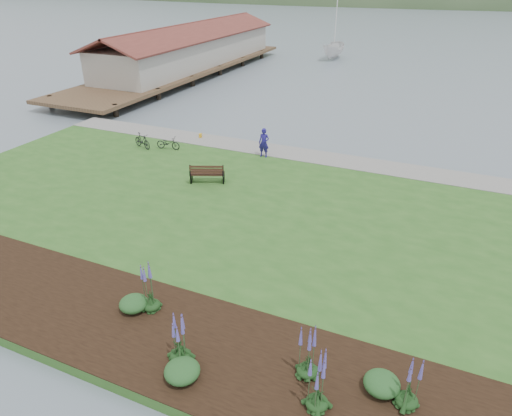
{
  "coord_description": "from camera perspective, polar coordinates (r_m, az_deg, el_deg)",
  "views": [
    {
      "loc": [
        8.56,
        -18.58,
        10.61
      ],
      "look_at": [
        1.37,
        -2.33,
        1.3
      ],
      "focal_mm": 32.0,
      "sensor_mm": 36.0,
      "label": 1
    }
  ],
  "objects": [
    {
      "name": "echium_3",
      "position": [
        13.12,
        18.68,
        -20.14
      ],
      "size": [
        0.62,
        0.62,
        2.0
      ],
      "color": "#123312",
      "rests_on": "garden_bed"
    },
    {
      "name": "shrub_1",
      "position": [
        13.63,
        -9.22,
        -19.47
      ],
      "size": [
        1.02,
        1.02,
        0.51
      ],
      "primitive_type": "ellipsoid",
      "color": "#1E4C21",
      "rests_on": "garden_bed"
    },
    {
      "name": "park_bench",
      "position": [
        24.55,
        -6.13,
        4.34
      ],
      "size": [
        1.95,
        1.38,
        1.12
      ],
      "rotation": [
        0.0,
        0.0,
        0.4
      ],
      "color": "black",
      "rests_on": "lawn"
    },
    {
      "name": "lawn",
      "position": [
        21.36,
        -3.01,
        -1.54
      ],
      "size": [
        34.0,
        20.0,
        0.4
      ],
      "primitive_type": "cube",
      "color": "#2B5C20",
      "rests_on": "ground"
    },
    {
      "name": "ground",
      "position": [
        23.04,
        -0.78,
        0.24
      ],
      "size": [
        600.0,
        600.0,
        0.0
      ],
      "primitive_type": "plane",
      "color": "slate",
      "rests_on": "ground"
    },
    {
      "name": "echium_1",
      "position": [
        13.22,
        6.59,
        -17.56
      ],
      "size": [
        0.62,
        0.62,
        2.05
      ],
      "color": "#123312",
      "rests_on": "garden_bed"
    },
    {
      "name": "shrub_2",
      "position": [
        13.63,
        15.45,
        -20.39
      ],
      "size": [
        0.99,
        0.99,
        0.5
      ],
      "primitive_type": "ellipsoid",
      "color": "#1E4C21",
      "rests_on": "garden_bed"
    },
    {
      "name": "pannier",
      "position": [
        31.74,
        -6.96,
        8.96
      ],
      "size": [
        0.24,
        0.3,
        0.28
      ],
      "primitive_type": "cube",
      "rotation": [
        0.0,
        0.0,
        0.33
      ],
      "color": "gold",
      "rests_on": "lawn"
    },
    {
      "name": "shrub_0",
      "position": [
        16.13,
        -15.06,
        -11.46
      ],
      "size": [
        0.96,
        0.96,
        0.48
      ],
      "primitive_type": "ellipsoid",
      "color": "#1E4C21",
      "rests_on": "garden_bed"
    },
    {
      "name": "person",
      "position": [
        27.86,
        1.0,
        8.45
      ],
      "size": [
        0.8,
        0.59,
        2.08
      ],
      "primitive_type": "imported",
      "rotation": [
        0.0,
        0.0,
        0.09
      ],
      "color": "navy",
      "rests_on": "lawn"
    },
    {
      "name": "echium_2",
      "position": [
        12.53,
        7.8,
        -21.09
      ],
      "size": [
        0.62,
        0.62,
        1.9
      ],
      "color": "#123312",
      "rests_on": "garden_bed"
    },
    {
      "name": "sailboat",
      "position": [
        64.68,
        9.61,
        17.86
      ],
      "size": [
        9.93,
        10.1,
        25.3
      ],
      "primitive_type": "imported",
      "rotation": [
        0.0,
        0.0,
        -0.03
      ],
      "color": "silver",
      "rests_on": "ground"
    },
    {
      "name": "garden_bed",
      "position": [
        14.55,
        -6.33,
        -17.0
      ],
      "size": [
        24.0,
        4.4,
        0.04
      ],
      "primitive_type": "cube",
      "color": "black",
      "rests_on": "lawn"
    },
    {
      "name": "bicycle_b",
      "position": [
        30.4,
        -14.04,
        8.17
      ],
      "size": [
        0.97,
        1.66,
        0.96
      ],
      "primitive_type": "imported",
      "rotation": [
        0.0,
        0.0,
        1.23
      ],
      "color": "black",
      "rests_on": "lawn"
    },
    {
      "name": "echium_4",
      "position": [
        15.6,
        -13.24,
        -9.57
      ],
      "size": [
        0.62,
        0.62,
        2.25
      ],
      "color": "#123312",
      "rests_on": "garden_bed"
    },
    {
      "name": "bicycle_a",
      "position": [
        29.84,
        -10.93,
        7.99
      ],
      "size": [
        0.77,
        1.63,
        0.82
      ],
      "primitive_type": "imported",
      "rotation": [
        0.0,
        0.0,
        1.72
      ],
      "color": "black",
      "rests_on": "lawn"
    },
    {
      "name": "shoreline_path",
      "position": [
        28.74,
        4.98,
        6.78
      ],
      "size": [
        34.0,
        2.2,
        0.03
      ],
      "primitive_type": "cube",
      "color": "gray",
      "rests_on": "lawn"
    },
    {
      "name": "pier_pavilion",
      "position": [
        54.81,
        -8.3,
        19.04
      ],
      "size": [
        8.0,
        36.0,
        5.4
      ],
      "color": "#4C3826",
      "rests_on": "ground"
    },
    {
      "name": "echium_0",
      "position": [
        13.74,
        -9.62,
        -15.86
      ],
      "size": [
        0.62,
        0.62,
        1.88
      ],
      "color": "#123312",
      "rests_on": "garden_bed"
    }
  ]
}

